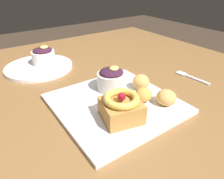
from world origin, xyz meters
TOP-DOWN VIEW (x-y plane):
  - dining_table at (0.00, 0.00)m, footprint 1.30×1.08m
  - front_plate at (0.00, -0.16)m, footprint 0.31×0.31m
  - cake_slice at (-0.03, -0.23)m, footprint 0.11×0.11m
  - berry_ramekin at (0.03, -0.10)m, footprint 0.09×0.09m
  - fritter_front at (0.07, -0.20)m, footprint 0.05×0.05m
  - fritter_middle at (0.10, -0.25)m, footprint 0.05×0.05m
  - fritter_back at (0.11, -0.14)m, footprint 0.05×0.05m
  - back_plate at (-0.09, 0.21)m, footprint 0.25×0.25m
  - back_ramekin at (-0.07, 0.22)m, footprint 0.09×0.09m
  - fork at (0.32, -0.17)m, footprint 0.03×0.13m

SIDE VIEW (x-z plane):
  - dining_table at x=0.00m, z-range 0.28..1.01m
  - fork at x=0.32m, z-range 0.73..0.73m
  - front_plate at x=0.00m, z-range 0.73..0.74m
  - back_plate at x=-0.09m, z-range 0.73..0.74m
  - fritter_front at x=0.07m, z-range 0.74..0.78m
  - fritter_middle at x=0.10m, z-range 0.74..0.78m
  - fritter_back at x=0.11m, z-range 0.74..0.79m
  - back_ramekin at x=-0.07m, z-range 0.74..0.81m
  - cake_slice at x=-0.03m, z-range 0.74..0.81m
  - berry_ramekin at x=0.03m, z-range 0.74..0.81m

